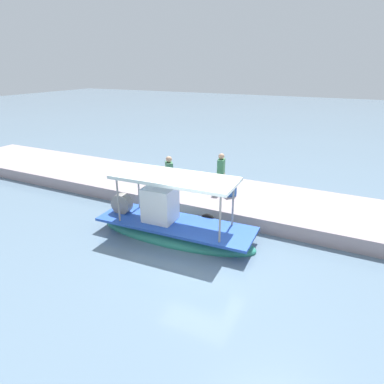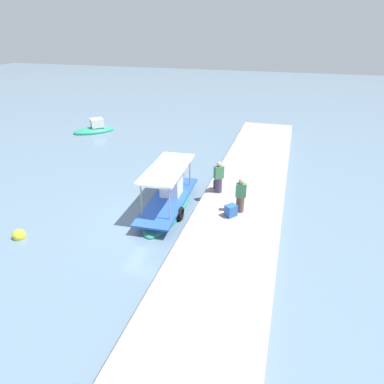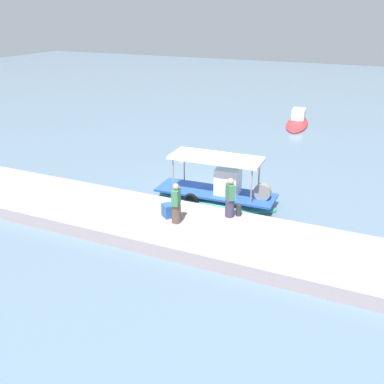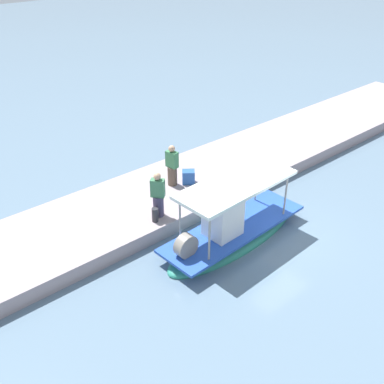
% 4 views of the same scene
% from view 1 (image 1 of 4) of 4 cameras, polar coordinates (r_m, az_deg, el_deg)
% --- Properties ---
extents(ground_plane, '(120.00, 120.00, 0.00)m').
position_cam_1_polar(ground_plane, '(11.49, 2.10, -10.17)').
color(ground_plane, slate).
extents(dock_quay, '(36.00, 4.19, 0.56)m').
position_cam_1_polar(dock_quay, '(14.94, 8.88, -1.51)').
color(dock_quay, '#A39297').
rests_on(dock_quay, ground_plane).
extents(main_fishing_boat, '(6.14, 2.09, 2.68)m').
position_cam_1_polar(main_fishing_boat, '(12.32, -3.30, -5.76)').
color(main_fishing_boat, teal).
rests_on(main_fishing_boat, ground_plane).
extents(fisherman_near_bollard, '(0.45, 0.53, 1.73)m').
position_cam_1_polar(fisherman_near_bollard, '(14.98, 4.96, 3.08)').
color(fisherman_near_bollard, brown).
rests_on(fisherman_near_bollard, dock_quay).
extents(fisherman_by_crate, '(0.55, 0.55, 1.74)m').
position_cam_1_polar(fisherman_by_crate, '(14.48, -3.91, 2.48)').
color(fisherman_by_crate, '#403A54').
rests_on(fisherman_by_crate, dock_quay).
extents(mooring_bollard, '(0.24, 0.24, 0.53)m').
position_cam_1_polar(mooring_bollard, '(14.63, -5.42, 0.45)').
color(mooring_bollard, '#2D2D33').
rests_on(mooring_bollard, dock_quay).
extents(cargo_crate, '(0.65, 0.63, 0.56)m').
position_cam_1_polar(cargo_crate, '(14.66, 6.47, 0.52)').
color(cargo_crate, '#2B5AA8').
rests_on(cargo_crate, dock_quay).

